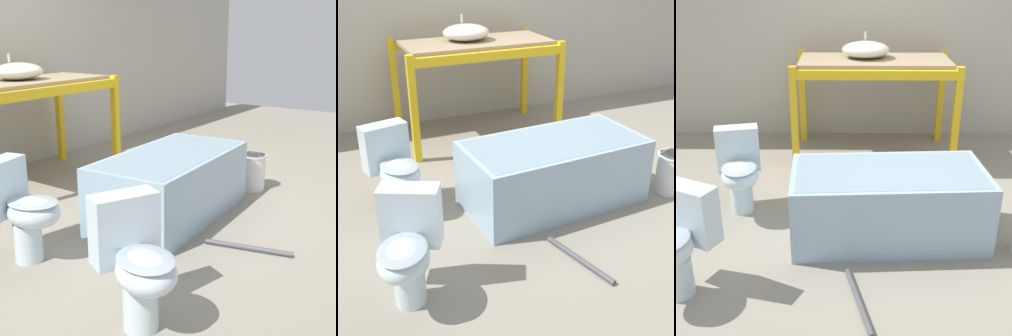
{
  "view_description": "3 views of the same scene",
  "coord_description": "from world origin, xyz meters",
  "views": [
    {
      "loc": [
        -3.23,
        -2.56,
        1.54
      ],
      "look_at": [
        -0.4,
        -0.63,
        0.52
      ],
      "focal_mm": 50.0,
      "sensor_mm": 36.0,
      "label": 1
    },
    {
      "loc": [
        -1.89,
        -3.51,
        2.03
      ],
      "look_at": [
        -0.64,
        -0.67,
        0.5
      ],
      "focal_mm": 50.0,
      "sensor_mm": 36.0,
      "label": 2
    },
    {
      "loc": [
        -0.42,
        -3.67,
        2.01
      ],
      "look_at": [
        -0.46,
        -0.55,
        0.61
      ],
      "focal_mm": 50.0,
      "sensor_mm": 36.0,
      "label": 3
    }
  ],
  "objects": [
    {
      "name": "toilet_near",
      "position": [
        -1.5,
        -1.18,
        0.38
      ],
      "size": [
        0.53,
        0.61,
        0.71
      ],
      "rotation": [
        0.0,
        0.0,
        -0.45
      ],
      "color": "silver",
      "rests_on": "ground_plane"
    },
    {
      "name": "loose_pipe",
      "position": [
        -0.35,
        -1.3,
        0.02
      ],
      "size": [
        0.18,
        0.63,
        0.04
      ],
      "color": "#4C4C51",
      "rests_on": "ground_plane"
    },
    {
      "name": "toilet_far",
      "position": [
        -1.35,
        -0.07,
        0.38
      ],
      "size": [
        0.45,
        0.58,
        0.71
      ],
      "rotation": [
        0.0,
        0.0,
        0.24
      ],
      "color": "silver",
      "rests_on": "ground_plane"
    },
    {
      "name": "bucket_white",
      "position": [
        0.92,
        -0.74,
        0.19
      ],
      "size": [
        0.27,
        0.27,
        0.36
      ],
      "color": "white",
      "rests_on": "ground_plane"
    },
    {
      "name": "shelving_rack",
      "position": [
        -0.17,
        1.22,
        0.91
      ],
      "size": [
        1.68,
        0.95,
        1.07
      ],
      "color": "yellow",
      "rests_on": "ground_plane"
    },
    {
      "name": "ground_plane",
      "position": [
        0.0,
        0.0,
        0.0
      ],
      "size": [
        12.0,
        12.0,
        0.0
      ],
      "primitive_type": "plane",
      "color": "gray"
    },
    {
      "name": "sink_basin",
      "position": [
        -0.26,
        1.22,
        1.16
      ],
      "size": [
        0.49,
        0.44,
        0.25
      ],
      "color": "silver",
      "rests_on": "shelving_rack"
    },
    {
      "name": "bathtub_main",
      "position": [
        -0.12,
        -0.47,
        0.32
      ],
      "size": [
        1.52,
        0.84,
        0.55
      ],
      "rotation": [
        0.0,
        0.0,
        0.06
      ],
      "color": "#99B7CC",
      "rests_on": "ground_plane"
    }
  ]
}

